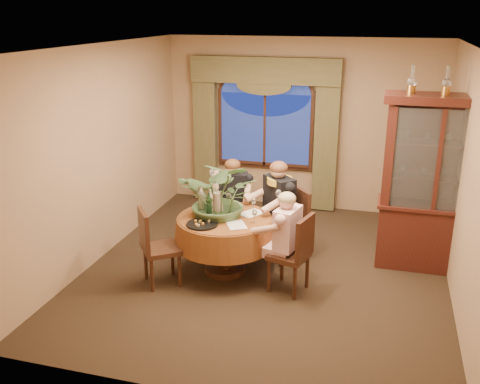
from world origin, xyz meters
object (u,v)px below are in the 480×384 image
(dining_table, at_px, (225,245))
(wine_bottle_1, at_px, (210,202))
(person_pink, at_px, (287,241))
(chair_back, at_px, (234,213))
(person_back, at_px, (233,202))
(chair_back_right, at_px, (287,226))
(wine_bottle_0, at_px, (212,198))
(oil_lamp_center, at_px, (447,80))
(wine_bottle_3, at_px, (201,199))
(person_scarf, at_px, (279,211))
(chair_front_left, at_px, (161,247))
(stoneware_vase, at_px, (218,203))
(wine_bottle_2, at_px, (209,206))
(centerpiece_plant, at_px, (221,167))
(olive_bowl, at_px, (229,217))
(china_cabinet, at_px, (434,185))
(oil_lamp_left, at_px, (412,79))
(chair_right, at_px, (289,253))

(dining_table, distance_m, wine_bottle_1, 0.58)
(dining_table, height_order, person_pink, person_pink)
(chair_back, height_order, person_back, person_back)
(chair_back_right, bearing_deg, wine_bottle_0, 73.43)
(chair_back, relative_size, person_pink, 0.79)
(dining_table, height_order, oil_lamp_center, oil_lamp_center)
(wine_bottle_0, height_order, wine_bottle_3, same)
(person_back, distance_m, person_scarf, 0.76)
(chair_back, distance_m, chair_front_left, 1.44)
(oil_lamp_center, relative_size, stoneware_vase, 1.23)
(oil_lamp_center, height_order, wine_bottle_2, oil_lamp_center)
(centerpiece_plant, bearing_deg, chair_back, 94.48)
(person_pink, distance_m, person_back, 1.42)
(person_back, xyz_separation_m, wine_bottle_2, (-0.04, -0.91, 0.28))
(wine_bottle_2, bearing_deg, person_scarf, 40.83)
(chair_back_right, height_order, olive_bowl, chair_back_right)
(china_cabinet, height_order, wine_bottle_0, china_cabinet)
(chair_back_right, xyz_separation_m, olive_bowl, (-0.63, -0.58, 0.29))
(oil_lamp_left, bearing_deg, olive_bowl, -156.63)
(centerpiece_plant, bearing_deg, oil_lamp_left, 19.70)
(china_cabinet, height_order, chair_front_left, china_cabinet)
(centerpiece_plant, bearing_deg, china_cabinet, 16.87)
(dining_table, bearing_deg, oil_lamp_center, 18.93)
(dining_table, bearing_deg, centerpiece_plant, 128.09)
(oil_lamp_left, height_order, chair_right, oil_lamp_left)
(chair_right, bearing_deg, wine_bottle_2, 96.65)
(chair_front_left, distance_m, stoneware_vase, 0.90)
(chair_back_right, distance_m, wine_bottle_1, 1.12)
(person_pink, relative_size, wine_bottle_0, 3.70)
(china_cabinet, bearing_deg, wine_bottle_2, -160.73)
(wine_bottle_1, bearing_deg, oil_lamp_left, 19.15)
(oil_lamp_left, height_order, centerpiece_plant, oil_lamp_left)
(chair_back, bearing_deg, person_scarf, 150.23)
(person_scarf, distance_m, wine_bottle_0, 0.92)
(chair_back_right, height_order, person_pink, person_pink)
(stoneware_vase, height_order, wine_bottle_2, wine_bottle_2)
(wine_bottle_1, bearing_deg, chair_back, 84.26)
(centerpiece_plant, distance_m, wine_bottle_3, 0.54)
(wine_bottle_3, bearing_deg, person_back, 73.93)
(china_cabinet, xyz_separation_m, olive_bowl, (-2.42, -0.88, -0.35))
(oil_lamp_left, relative_size, wine_bottle_0, 1.03)
(wine_bottle_0, bearing_deg, chair_front_left, -121.98)
(oil_lamp_center, height_order, chair_front_left, oil_lamp_center)
(china_cabinet, xyz_separation_m, chair_right, (-1.62, -1.10, -0.64))
(chair_right, height_order, chair_back, same)
(dining_table, xyz_separation_m, person_pink, (0.83, -0.20, 0.24))
(dining_table, distance_m, chair_back, 0.86)
(wine_bottle_1, bearing_deg, chair_right, -15.77)
(oil_lamp_left, bearing_deg, dining_table, -157.86)
(chair_right, xyz_separation_m, wine_bottle_1, (-1.07, 0.30, 0.44))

